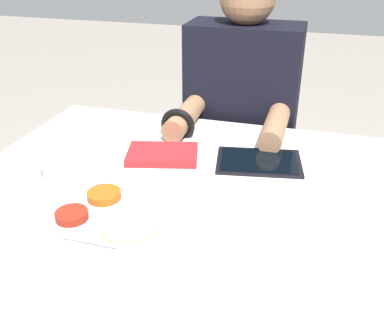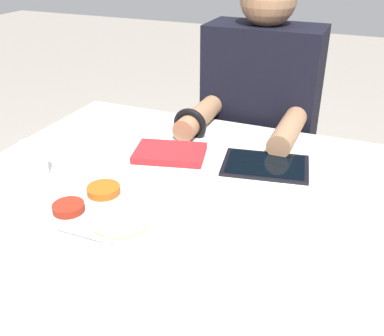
{
  "view_description": "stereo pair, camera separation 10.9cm",
  "coord_description": "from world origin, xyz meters",
  "px_view_note": "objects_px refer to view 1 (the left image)",
  "views": [
    {
      "loc": [
        0.26,
        -0.92,
        1.29
      ],
      "look_at": [
        -0.01,
        0.0,
        0.78
      ],
      "focal_mm": 42.0,
      "sensor_mm": 36.0,
      "label": 1
    },
    {
      "loc": [
        0.36,
        -0.89,
        1.29
      ],
      "look_at": [
        -0.01,
        0.0,
        0.78
      ],
      "focal_mm": 42.0,
      "sensor_mm": 36.0,
      "label": 2
    }
  ],
  "objects_px": {
    "thali_tray": "(107,219)",
    "drinking_glass": "(26,168)",
    "person_diner": "(239,149)",
    "tablet_device": "(259,162)",
    "red_notebook": "(162,155)"
  },
  "relations": [
    {
      "from": "red_notebook",
      "to": "person_diner",
      "type": "relative_size",
      "value": 0.19
    },
    {
      "from": "person_diner",
      "to": "drinking_glass",
      "type": "height_order",
      "value": "person_diner"
    },
    {
      "from": "red_notebook",
      "to": "tablet_device",
      "type": "bearing_deg",
      "value": 8.89
    },
    {
      "from": "thali_tray",
      "to": "red_notebook",
      "type": "bearing_deg",
      "value": 88.13
    },
    {
      "from": "thali_tray",
      "to": "person_diner",
      "type": "height_order",
      "value": "person_diner"
    },
    {
      "from": "thali_tray",
      "to": "drinking_glass",
      "type": "bearing_deg",
      "value": 160.39
    },
    {
      "from": "thali_tray",
      "to": "tablet_device",
      "type": "relative_size",
      "value": 1.3
    },
    {
      "from": "tablet_device",
      "to": "drinking_glass",
      "type": "bearing_deg",
      "value": -152.32
    },
    {
      "from": "tablet_device",
      "to": "drinking_glass",
      "type": "distance_m",
      "value": 0.61
    },
    {
      "from": "red_notebook",
      "to": "tablet_device",
      "type": "height_order",
      "value": "red_notebook"
    },
    {
      "from": "person_diner",
      "to": "drinking_glass",
      "type": "distance_m",
      "value": 0.83
    },
    {
      "from": "thali_tray",
      "to": "drinking_glass",
      "type": "height_order",
      "value": "drinking_glass"
    },
    {
      "from": "red_notebook",
      "to": "drinking_glass",
      "type": "xyz_separation_m",
      "value": [
        -0.27,
        -0.24,
        0.04
      ]
    },
    {
      "from": "thali_tray",
      "to": "drinking_glass",
      "type": "relative_size",
      "value": 3.46
    },
    {
      "from": "red_notebook",
      "to": "person_diner",
      "type": "distance_m",
      "value": 0.5
    }
  ]
}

